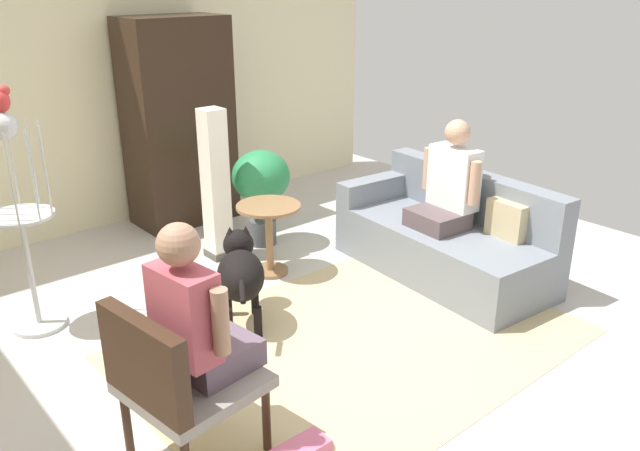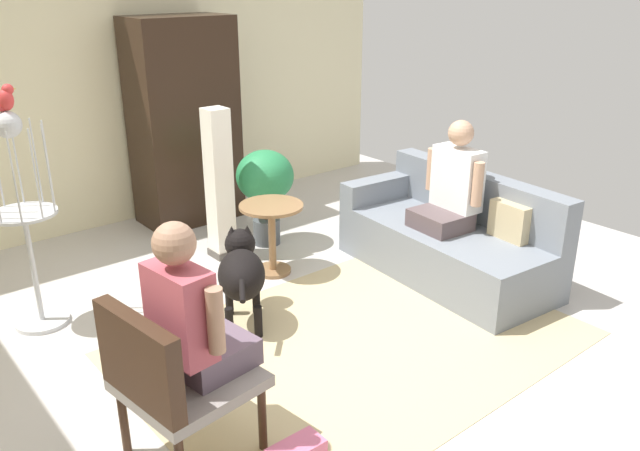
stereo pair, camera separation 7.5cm
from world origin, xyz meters
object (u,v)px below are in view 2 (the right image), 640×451
Objects in this scene: couch at (449,238)px; armchair at (168,375)px; bird_cage_stand at (24,217)px; potted_plant at (265,182)px; round_end_table at (272,228)px; column_lamp at (219,185)px; parrot at (6,98)px; armoire_cabinet at (184,122)px; person_on_armchair at (190,316)px; dog at (241,271)px; person_on_couch at (452,186)px.

couch is 2.83m from armchair.
potted_plant is (2.04, 0.17, -0.21)m from bird_cage_stand.
couch is 3.15× the size of round_end_table.
column_lamp is at bearing 177.31° from potted_plant.
round_end_table is 2.10m from parrot.
armoire_cabinet is (0.11, 1.54, 0.58)m from round_end_table.
column_lamp is at bearing 130.42° from couch.
person_on_armchair is 2.14m from round_end_table.
dog is 2.26m from armoire_cabinet.
person_on_armchair is (-2.57, -0.54, 0.02)m from person_on_couch.
person_on_armchair is at bearing -132.47° from potted_plant.
dog is at bearing -109.61° from armoire_cabinet.
parrot is (-1.71, 0.36, 1.18)m from round_end_table.
dog is 1.20m from column_lamp.
bird_cage_stand is at bearing 168.30° from round_end_table.
bird_cage_stand is 1.16× the size of column_lamp.
person_on_couch is 0.43× the size of armoire_cabinet.
round_end_table is at bearing 41.76° from armchair.
potted_plant is (1.97, 2.01, 0.07)m from armchair.
armchair is (-2.76, -0.58, 0.22)m from couch.
couch is at bearing 31.42° from person_on_couch.
potted_plant is at bearing 45.54° from armchair.
round_end_table is 0.80× the size of dog.
armoire_cabinet reaches higher than person_on_armchair.
person_on_couch is at bearing -24.64° from bird_cage_stand.
bird_cage_stand is at bearing -147.03° from armoire_cabinet.
parrot reaches higher than bird_cage_stand.
dog is at bearing 166.64° from person_on_couch.
couch is 1.42m from round_end_table.
potted_plant is at bearing 4.84° from parrot.
parrot reaches higher than column_lamp.
person_on_couch is 1.15× the size of dog.
couch is 2.21× the size of person_on_couch.
round_end_table is 0.68× the size of potted_plant.
armchair is 0.59× the size of bird_cage_stand.
round_end_table is (1.51, 1.46, -0.38)m from person_on_armchair.
parrot is (-1.08, 0.88, 1.17)m from dog.
potted_plant is at bearing -2.69° from column_lamp.
person_on_couch is 4.91× the size of parrot.
armoire_cabinet is at bearing 86.01° from round_end_table.
bird_cage_stand is 1.73× the size of potted_plant.
dog is at bearing -38.65° from bird_cage_stand.
potted_plant is at bearing -78.62° from armoire_cabinet.
couch is 2.26× the size of person_on_armchair.
couch is at bearing -12.40° from dog.
couch is 0.45m from person_on_couch.
person_on_couch is at bearing 11.67° from armchair.
armchair is at bearing -137.01° from dog.
couch is 2.53× the size of dog.
round_end_table is at bearing -120.62° from potted_plant.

